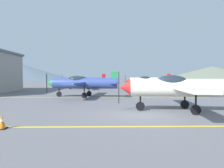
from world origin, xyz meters
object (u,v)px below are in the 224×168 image
at_px(traffic_cone_side, 2,122).
at_px(airplane_near, 182,87).
at_px(airplane_far, 149,81).
at_px(airplane_back, 85,80).
at_px(airplane_mid, 82,83).

bearing_deg(traffic_cone_side, airplane_near, 23.89).
relative_size(airplane_near, traffic_cone_side, 15.12).
bearing_deg(airplane_far, traffic_cone_side, -114.48).
height_order(airplane_near, airplane_back, same).
xyz_separation_m(airplane_mid, traffic_cone_side, (-1.56, -12.59, -1.21)).
xyz_separation_m(airplane_mid, airplane_far, (9.38, 11.43, 0.00)).
xyz_separation_m(airplane_near, airplane_mid, (-7.31, 8.66, 0.00)).
bearing_deg(airplane_back, airplane_near, -68.86).
relative_size(airplane_near, airplane_far, 1.00).
height_order(airplane_mid, traffic_cone_side, airplane_mid).
height_order(airplane_far, airplane_back, same).
bearing_deg(airplane_far, airplane_near, -95.88).
distance_m(airplane_far, airplane_back, 11.13).
relative_size(airplane_near, airplane_back, 1.00).
bearing_deg(airplane_mid, airplane_back, 95.92).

